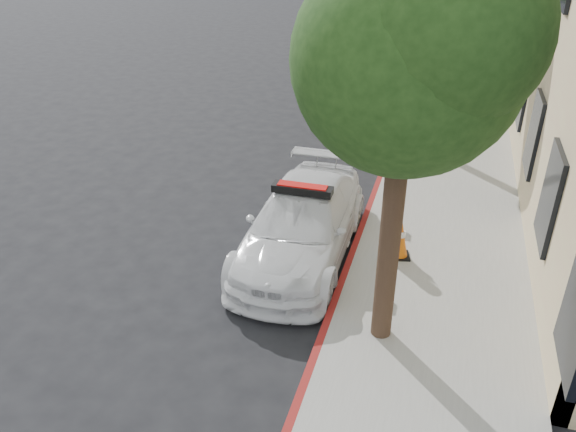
# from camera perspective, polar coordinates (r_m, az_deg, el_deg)

# --- Properties ---
(ground) EXTENTS (120.00, 120.00, 0.00)m
(ground) POSITION_cam_1_polar(r_m,az_deg,el_deg) (11.06, -4.16, -3.06)
(ground) COLOR black
(ground) RESTS_ON ground
(sidewalk) EXTENTS (3.20, 50.00, 0.15)m
(sidewalk) POSITION_cam_1_polar(r_m,az_deg,el_deg) (19.63, 16.55, 10.47)
(sidewalk) COLOR gray
(sidewalk) RESTS_ON ground
(curb_strip) EXTENTS (0.12, 50.00, 0.15)m
(curb_strip) POSITION_cam_1_polar(r_m,az_deg,el_deg) (19.67, 12.02, 11.07)
(curb_strip) COLOR maroon
(curb_strip) RESTS_ON ground
(tree_near) EXTENTS (2.92, 2.82, 5.62)m
(tree_near) POSITION_cam_1_polar(r_m,az_deg,el_deg) (6.95, 12.35, 15.36)
(tree_near) COLOR black
(tree_near) RESTS_ON sidewalk
(police_car) EXTENTS (1.88, 4.56, 1.47)m
(police_car) POSITION_cam_1_polar(r_m,az_deg,el_deg) (10.45, 1.42, -0.81)
(police_car) COLOR white
(police_car) RESTS_ON ground
(parked_car_mid) EXTENTS (2.00, 4.26, 1.41)m
(parked_car_mid) POSITION_cam_1_polar(r_m,az_deg,el_deg) (18.95, 9.37, 12.63)
(parked_car_mid) COLOR black
(parked_car_mid) RESTS_ON ground
(parked_car_far) EXTENTS (1.72, 4.05, 1.30)m
(parked_car_far) POSITION_cam_1_polar(r_m,az_deg,el_deg) (23.99, 8.31, 15.91)
(parked_car_far) COLOR #141533
(parked_car_far) RESTS_ON ground
(fire_hydrant) EXTENTS (0.36, 0.32, 0.84)m
(fire_hydrant) POSITION_cam_1_polar(r_m,az_deg,el_deg) (10.37, 10.52, -2.24)
(fire_hydrant) COLOR silver
(fire_hydrant) RESTS_ON sidewalk
(traffic_cone) EXTENTS (0.44, 0.44, 0.70)m
(traffic_cone) POSITION_cam_1_polar(r_m,az_deg,el_deg) (10.47, 11.40, -2.41)
(traffic_cone) COLOR black
(traffic_cone) RESTS_ON sidewalk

